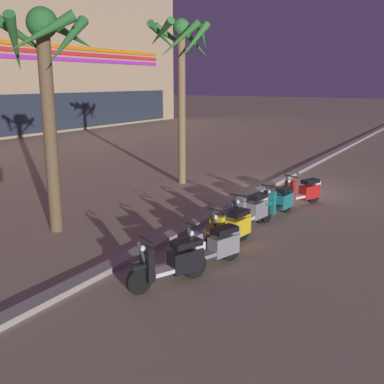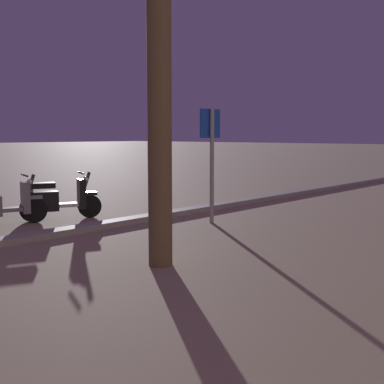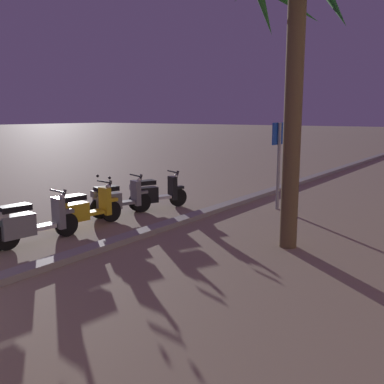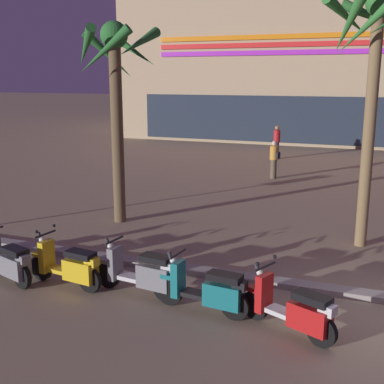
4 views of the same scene
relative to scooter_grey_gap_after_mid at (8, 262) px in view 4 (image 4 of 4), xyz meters
The scene contains 9 objects.
scooter_grey_gap_after_mid is the anchor object (origin of this frame).
scooter_yellow_last_in_row 1.34m from the scooter_grey_gap_after_mid, 10.49° to the left, with size 1.80×0.60×1.17m.
scooter_grey_tail_end 2.88m from the scooter_grey_gap_after_mid, ahead, with size 1.85×0.59×1.04m.
scooter_teal_mid_centre 4.28m from the scooter_grey_gap_after_mid, ahead, with size 1.82×0.57×1.04m.
scooter_red_second_in_line 5.83m from the scooter_grey_gap_after_mid, ahead, with size 1.70×0.91×1.17m.
palm_tree_by_mall_entrance 6.01m from the scooter_grey_gap_after_mid, 90.34° to the left, with size 2.34×2.33×5.59m.
palm_tree_far_corner 9.37m from the scooter_grey_gap_after_mid, 37.00° to the left, with size 2.51×2.49×6.07m.
pedestrian_window_shopping 12.88m from the scooter_grey_gap_after_mid, 77.12° to the left, with size 0.45×0.38×1.57m.
pedestrian_by_palm_tree 17.73m from the scooter_grey_gap_after_mid, 83.63° to the left, with size 0.34×0.34×1.71m.
Camera 4 is at (-0.54, -8.83, 4.13)m, focal length 46.52 mm.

